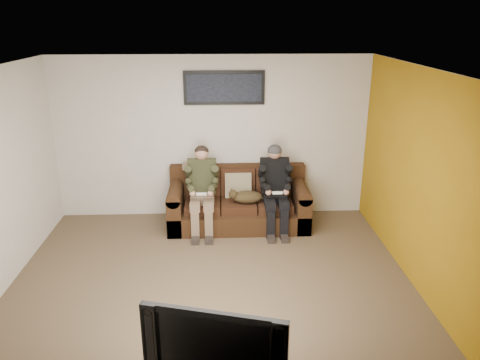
{
  "coord_description": "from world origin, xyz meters",
  "views": [
    {
      "loc": [
        0.13,
        -5.04,
        3.15
      ],
      "look_at": [
        0.4,
        1.2,
        0.95
      ],
      "focal_mm": 35.0,
      "sensor_mm": 36.0,
      "label": 1
    }
  ],
  "objects_px": {
    "cat": "(246,197)",
    "television": "(217,339)",
    "sofa": "(238,203)",
    "framed_poster": "(224,88)",
    "person_left": "(202,185)",
    "person_right": "(275,184)"
  },
  "relations": [
    {
      "from": "cat",
      "to": "sofa",
      "type": "bearing_deg",
      "value": 116.89
    },
    {
      "from": "sofa",
      "to": "television",
      "type": "bearing_deg",
      "value": -94.81
    },
    {
      "from": "sofa",
      "to": "framed_poster",
      "type": "bearing_deg",
      "value": 117.23
    },
    {
      "from": "person_left",
      "to": "person_right",
      "type": "xyz_separation_m",
      "value": [
        1.11,
        0.0,
        0.0
      ]
    },
    {
      "from": "sofa",
      "to": "framed_poster",
      "type": "xyz_separation_m",
      "value": [
        -0.2,
        0.39,
        1.77
      ]
    },
    {
      "from": "sofa",
      "to": "television",
      "type": "xyz_separation_m",
      "value": [
        -0.32,
        -3.78,
        0.39
      ]
    },
    {
      "from": "person_right",
      "to": "television",
      "type": "relative_size",
      "value": 1.12
    },
    {
      "from": "cat",
      "to": "television",
      "type": "relative_size",
      "value": 0.57
    },
    {
      "from": "sofa",
      "to": "framed_poster",
      "type": "distance_m",
      "value": 1.82
    },
    {
      "from": "sofa",
      "to": "person_left",
      "type": "distance_m",
      "value": 0.7
    },
    {
      "from": "person_left",
      "to": "television",
      "type": "xyz_separation_m",
      "value": [
        0.24,
        -3.6,
        -0.0
      ]
    },
    {
      "from": "television",
      "to": "cat",
      "type": "bearing_deg",
      "value": 98.35
    },
    {
      "from": "sofa",
      "to": "person_right",
      "type": "height_order",
      "value": "person_right"
    },
    {
      "from": "framed_poster",
      "to": "television",
      "type": "xyz_separation_m",
      "value": [
        -0.12,
        -4.17,
        -1.38
      ]
    },
    {
      "from": "person_left",
      "to": "television",
      "type": "height_order",
      "value": "person_left"
    },
    {
      "from": "sofa",
      "to": "television",
      "type": "distance_m",
      "value": 3.81
    },
    {
      "from": "person_left",
      "to": "cat",
      "type": "relative_size",
      "value": 1.96
    },
    {
      "from": "person_left",
      "to": "sofa",
      "type": "bearing_deg",
      "value": 18.0
    },
    {
      "from": "television",
      "to": "framed_poster",
      "type": "bearing_deg",
      "value": 103.63
    },
    {
      "from": "person_left",
      "to": "television",
      "type": "bearing_deg",
      "value": -86.19
    },
    {
      "from": "person_left",
      "to": "person_right",
      "type": "height_order",
      "value": "person_right"
    },
    {
      "from": "cat",
      "to": "person_left",
      "type": "bearing_deg",
      "value": 176.56
    }
  ]
}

